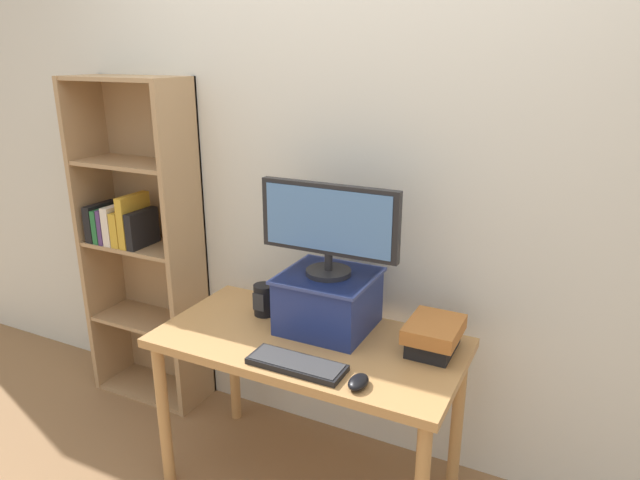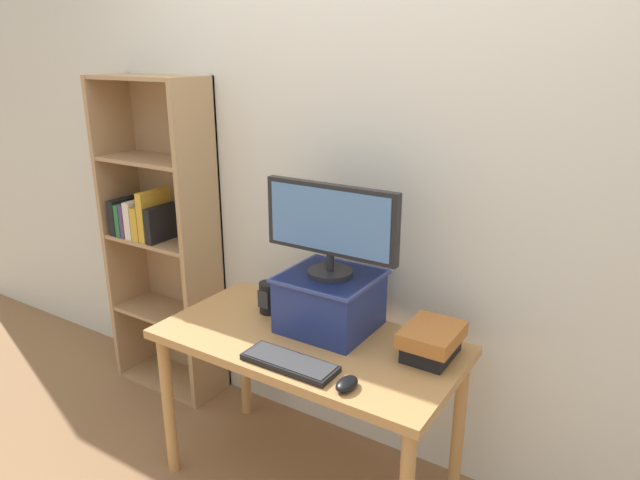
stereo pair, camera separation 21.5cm
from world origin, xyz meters
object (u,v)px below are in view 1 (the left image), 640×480
(computer_monitor, at_px, (329,225))
(book_stack, at_px, (434,335))
(desk, at_px, (309,358))
(desk_speaker, at_px, (264,300))
(computer_mouse, at_px, (358,382))
(bookshelf_unit, at_px, (141,241))
(riser_box, at_px, (328,300))
(keyboard, at_px, (297,364))

(computer_monitor, height_order, book_stack, computer_monitor)
(desk, height_order, computer_monitor, computer_monitor)
(book_stack, distance_m, desk_speaker, 0.74)
(desk, bearing_deg, computer_mouse, -36.20)
(bookshelf_unit, bearing_deg, book_stack, -5.76)
(riser_box, bearing_deg, keyboard, -83.99)
(bookshelf_unit, distance_m, riser_box, 1.15)
(riser_box, xyz_separation_m, desk_speaker, (-0.30, -0.02, -0.05))
(riser_box, relative_size, computer_monitor, 0.64)
(bookshelf_unit, bearing_deg, keyboard, -22.77)
(riser_box, bearing_deg, desk_speaker, -176.96)
(bookshelf_unit, relative_size, keyboard, 4.64)
(desk, bearing_deg, keyboard, -73.87)
(computer_mouse, xyz_separation_m, desk_speaker, (-0.58, 0.34, 0.05))
(keyboard, bearing_deg, book_stack, 39.51)
(desk, distance_m, keyboard, 0.24)
(computer_mouse, height_order, desk_speaker, desk_speaker)
(keyboard, relative_size, book_stack, 1.48)
(desk_speaker, bearing_deg, desk, -22.00)
(bookshelf_unit, height_order, book_stack, bookshelf_unit)
(book_stack, bearing_deg, computer_mouse, -114.19)
(riser_box, bearing_deg, book_stack, -0.05)
(bookshelf_unit, bearing_deg, riser_box, -7.95)
(computer_monitor, xyz_separation_m, keyboard, (0.04, -0.33, -0.43))
(keyboard, xyz_separation_m, desk_speaker, (-0.33, 0.32, 0.06))
(computer_mouse, distance_m, book_stack, 0.39)
(book_stack, bearing_deg, desk, -164.88)
(riser_box, xyz_separation_m, computer_mouse, (0.28, -0.35, -0.10))
(desk, height_order, computer_mouse, computer_mouse)
(desk, xyz_separation_m, bookshelf_unit, (-1.12, 0.29, 0.24))
(computer_monitor, distance_m, book_stack, 0.58)
(computer_monitor, relative_size, computer_mouse, 5.54)
(desk, bearing_deg, book_stack, 15.12)
(keyboard, distance_m, desk_speaker, 0.46)
(bookshelf_unit, relative_size, computer_mouse, 16.08)
(bookshelf_unit, distance_m, keyboard, 1.28)
(book_stack, bearing_deg, desk_speaker, -178.80)
(keyboard, bearing_deg, riser_box, 96.01)
(keyboard, relative_size, computer_mouse, 3.47)
(riser_box, distance_m, keyboard, 0.35)
(keyboard, height_order, book_stack, book_stack)
(computer_mouse, bearing_deg, desk_speaker, 149.98)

